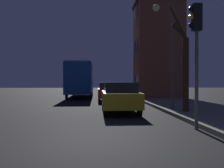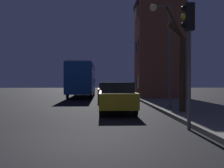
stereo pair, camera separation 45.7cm
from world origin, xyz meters
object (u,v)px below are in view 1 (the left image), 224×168
(streetlamp, at_px, (167,39))
(bare_tree, at_px, (185,67))
(bus, at_px, (81,77))
(car_near_lane, at_px, (120,96))
(traffic_light, at_px, (196,39))
(car_mid_lane, at_px, (109,91))

(streetlamp, xyz_separation_m, bare_tree, (0.51, -1.30, -1.59))
(bus, relative_size, car_near_lane, 2.19)
(traffic_light, height_order, bus, traffic_light)
(bus, relative_size, car_mid_lane, 2.37)
(bare_tree, bearing_deg, traffic_light, -104.43)
(bare_tree, distance_m, car_mid_lane, 9.31)
(car_near_lane, height_order, car_mid_lane, car_near_lane)
(streetlamp, distance_m, bare_tree, 2.12)
(streetlamp, distance_m, traffic_light, 5.09)
(car_near_lane, bearing_deg, bare_tree, -18.83)
(traffic_light, relative_size, car_near_lane, 0.94)
(bus, bearing_deg, streetlamp, -67.66)
(streetlamp, distance_m, car_mid_lane, 8.37)
(bare_tree, height_order, car_near_lane, bare_tree)
(bus, distance_m, car_near_lane, 13.84)
(streetlamp, relative_size, bus, 0.57)
(traffic_light, distance_m, car_near_lane, 5.64)
(traffic_light, distance_m, car_mid_lane, 12.70)
(car_mid_lane, bearing_deg, traffic_light, -79.44)
(traffic_light, xyz_separation_m, car_near_lane, (-2.12, 4.74, -2.19))
(traffic_light, relative_size, bus, 0.43)
(bus, bearing_deg, bare_tree, -67.75)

